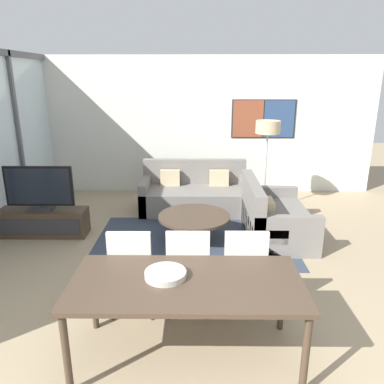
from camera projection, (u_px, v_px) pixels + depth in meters
The scene contains 13 objects.
wall_back at pixel (201, 126), 7.78m from camera, with size 7.28×0.09×2.80m.
area_rug at pixel (194, 241), 5.68m from camera, with size 2.96×1.91×0.01m.
tv_console at pixel (43, 222), 5.85m from camera, with size 1.36×0.40×0.42m.
television at pixel (39, 189), 5.68m from camera, with size 1.04×0.20×0.69m.
sofa_main at pixel (194, 194), 6.98m from camera, with size 1.95×0.94×0.88m.
sofa_side at pixel (271, 219), 5.77m from camera, with size 0.94×1.54×0.88m.
coffee_table at pixel (194, 222), 5.59m from camera, with size 1.07×1.07×0.41m.
dining_table at pixel (187, 288), 3.14m from camera, with size 1.95×0.92×0.77m.
dining_chair_left at pixel (132, 267), 3.80m from camera, with size 0.46×0.46×0.98m.
dining_chair_centre at pixel (188, 266), 3.81m from camera, with size 0.46×0.46×0.98m.
dining_chair_right at pixel (244, 266), 3.81m from camera, with size 0.46×0.46×0.98m.
fruit_bowl at pixel (165, 274), 3.17m from camera, with size 0.36×0.36×0.05m.
floor_lamp at pixel (268, 132), 6.50m from camera, with size 0.42×0.42×1.66m.
Camera 1 is at (-0.08, -1.92, 2.40)m, focal length 35.00 mm.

